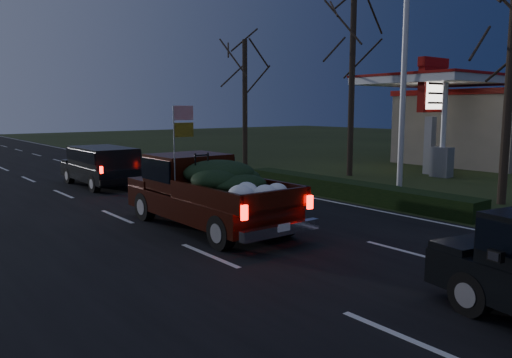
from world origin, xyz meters
TOP-DOWN VIEW (x-y plane):
  - ground at (0.00, 0.00)m, footprint 120.00×120.00m
  - road_asphalt at (0.00, 0.00)m, footprint 14.00×120.00m
  - hedge_row at (7.80, 3.00)m, footprint 1.00×10.00m
  - light_pole at (9.50, 2.00)m, footprint 0.50×0.90m
  - gas_price_pylon at (16.00, 4.99)m, footprint 2.00×0.41m
  - gas_station_building at (24.00, 6.00)m, footprint 10.00×7.00m
  - gas_canopy at (18.00, 6.00)m, footprint 7.10×6.10m
  - bare_tree_mid at (12.50, 7.00)m, footprint 3.60×3.60m
  - bare_tree_far at (11.50, 14.00)m, footprint 3.60×3.60m
  - pickup_truck at (1.42, 2.25)m, footprint 2.14×5.54m
  - lead_suv at (1.92, 11.01)m, footprint 1.92×4.58m

SIDE VIEW (x-z plane):
  - ground at x=0.00m, z-range 0.00..0.00m
  - road_asphalt at x=0.00m, z-range 0.00..0.02m
  - hedge_row at x=7.80m, z-range 0.00..0.60m
  - lead_suv at x=1.92m, z-range 0.34..1.65m
  - pickup_truck at x=1.42m, z-range -0.36..2.54m
  - gas_station_building at x=24.00m, z-range 0.00..4.00m
  - gas_price_pylon at x=16.00m, z-range 0.98..6.56m
  - gas_canopy at x=18.00m, z-range 1.91..6.79m
  - bare_tree_far at x=11.50m, z-range 1.73..8.73m
  - light_pole at x=9.50m, z-range 0.90..10.06m
  - bare_tree_mid at x=12.50m, z-range 2.10..10.60m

